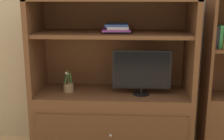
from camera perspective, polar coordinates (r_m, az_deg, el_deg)
painted_rear_wall at (r=3.40m, az=0.39°, el=9.16°), size 6.00×0.10×2.80m
media_console at (r=3.26m, az=0.06°, el=-6.91°), size 1.64×0.63×1.66m
tv_monitor at (r=3.06m, az=5.62°, el=-0.20°), size 0.59×0.17×0.46m
potted_plant at (r=3.23m, az=-8.18°, el=-3.17°), size 0.11×0.11×0.24m
magazine_stack at (r=3.06m, az=0.98°, el=7.87°), size 0.30×0.35×0.09m
bookshelf_tall at (r=3.38m, az=20.02°, el=-5.69°), size 0.40×0.39×1.76m
upright_book_row at (r=3.20m, az=20.14°, el=5.90°), size 0.18×0.17×0.25m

